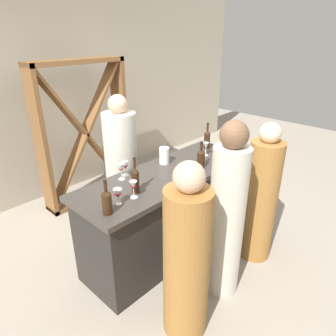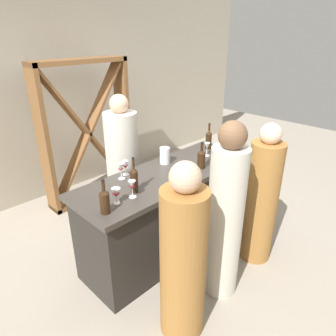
# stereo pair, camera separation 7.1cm
# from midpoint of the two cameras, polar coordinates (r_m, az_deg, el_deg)

# --- Properties ---
(ground_plane) EXTENTS (12.00, 12.00, 0.00)m
(ground_plane) POSITION_cam_midpoint_polar(r_m,az_deg,el_deg) (3.62, 0.58, -14.52)
(ground_plane) COLOR #9E9384
(back_wall) EXTENTS (8.00, 0.10, 2.80)m
(back_wall) POSITION_cam_midpoint_polar(r_m,az_deg,el_deg) (4.71, -19.33, 12.38)
(back_wall) COLOR #B2A893
(back_wall) RESTS_ON ground
(bar_counter) EXTENTS (2.01, 0.70, 0.94)m
(bar_counter) POSITION_cam_midpoint_polar(r_m,az_deg,el_deg) (3.34, 0.62, -8.14)
(bar_counter) COLOR #2A2723
(bar_counter) RESTS_ON ground
(wine_rack) EXTENTS (1.29, 0.28, 1.94)m
(wine_rack) POSITION_cam_midpoint_polar(r_m,az_deg,el_deg) (4.38, -14.30, 6.30)
(wine_rack) COLOR brown
(wine_rack) RESTS_ON ground
(wine_bottle_leftmost_amber_brown) EXTENTS (0.08, 0.08, 0.29)m
(wine_bottle_leftmost_amber_brown) POSITION_cam_midpoint_polar(r_m,az_deg,el_deg) (2.44, -10.86, -5.94)
(wine_bottle_leftmost_amber_brown) COLOR #331E0F
(wine_bottle_leftmost_amber_brown) RESTS_ON bar_counter
(wine_bottle_second_left_amber_brown) EXTENTS (0.07, 0.07, 0.33)m
(wine_bottle_second_left_amber_brown) POSITION_cam_midpoint_polar(r_m,az_deg,el_deg) (2.71, -5.55, -2.04)
(wine_bottle_second_left_amber_brown) COLOR #331E0F
(wine_bottle_second_left_amber_brown) RESTS_ON bar_counter
(wine_bottle_center_amber_brown) EXTENTS (0.08, 0.08, 0.28)m
(wine_bottle_center_amber_brown) POSITION_cam_midpoint_polar(r_m,az_deg,el_deg) (3.20, 6.83, 1.78)
(wine_bottle_center_amber_brown) COLOR #331E0F
(wine_bottle_center_amber_brown) RESTS_ON bar_counter
(wine_bottle_second_right_amber_brown) EXTENTS (0.07, 0.07, 0.32)m
(wine_bottle_second_right_amber_brown) POSITION_cam_midpoint_polar(r_m,az_deg,el_deg) (3.74, 8.09, 5.32)
(wine_bottle_second_right_amber_brown) COLOR #331E0F
(wine_bottle_second_right_amber_brown) RESTS_ON bar_counter
(wine_glass_near_left) EXTENTS (0.07, 0.07, 0.16)m
(wine_glass_near_left) POSITION_cam_midpoint_polar(r_m,az_deg,el_deg) (2.63, -5.93, -3.27)
(wine_glass_near_left) COLOR white
(wine_glass_near_left) RESTS_ON bar_counter
(wine_glass_near_center) EXTENTS (0.08, 0.08, 0.14)m
(wine_glass_near_center) POSITION_cam_midpoint_polar(r_m,az_deg,el_deg) (2.56, -8.81, -4.67)
(wine_glass_near_center) COLOR white
(wine_glass_near_center) RESTS_ON bar_counter
(wine_glass_near_right) EXTENTS (0.07, 0.07, 0.16)m
(wine_glass_near_right) POSITION_cam_midpoint_polar(r_m,az_deg,el_deg) (3.52, 7.83, 3.97)
(wine_glass_near_right) COLOR white
(wine_glass_near_right) RESTS_ON bar_counter
(wine_glass_far_left) EXTENTS (0.07, 0.07, 0.16)m
(wine_glass_far_left) POSITION_cam_midpoint_polar(r_m,az_deg,el_deg) (2.97, -8.05, -0.04)
(wine_glass_far_left) COLOR white
(wine_glass_far_left) RESTS_ON bar_counter
(wine_glass_far_center) EXTENTS (0.07, 0.07, 0.15)m
(wine_glass_far_center) POSITION_cam_midpoint_polar(r_m,az_deg,el_deg) (3.05, -7.25, 0.44)
(wine_glass_far_center) COLOR white
(wine_glass_far_center) RESTS_ON bar_counter
(water_pitcher) EXTENTS (0.11, 0.11, 0.18)m
(water_pitcher) POSITION_cam_midpoint_polar(r_m,az_deg,el_deg) (3.29, 0.03, 2.32)
(water_pitcher) COLOR silver
(water_pitcher) RESTS_ON bar_counter
(person_left_guest) EXTENTS (0.34, 0.34, 1.50)m
(person_left_guest) POSITION_cam_midpoint_polar(r_m,az_deg,el_deg) (3.27, 17.51, -5.67)
(person_left_guest) COLOR #9E6B33
(person_left_guest) RESTS_ON ground
(person_center_guest) EXTENTS (0.46, 0.46, 1.50)m
(person_center_guest) POSITION_cam_midpoint_polar(r_m,az_deg,el_deg) (2.40, 3.71, -16.79)
(person_center_guest) COLOR #9E6B33
(person_center_guest) RESTS_ON ground
(person_right_guest) EXTENTS (0.36, 0.36, 1.65)m
(person_right_guest) POSITION_cam_midpoint_polar(r_m,az_deg,el_deg) (2.73, 11.29, -9.18)
(person_right_guest) COLOR beige
(person_right_guest) RESTS_ON ground
(person_server_behind) EXTENTS (0.43, 0.43, 1.64)m
(person_server_behind) POSITION_cam_midpoint_polar(r_m,az_deg,el_deg) (3.67, -7.76, -0.26)
(person_server_behind) COLOR beige
(person_server_behind) RESTS_ON ground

